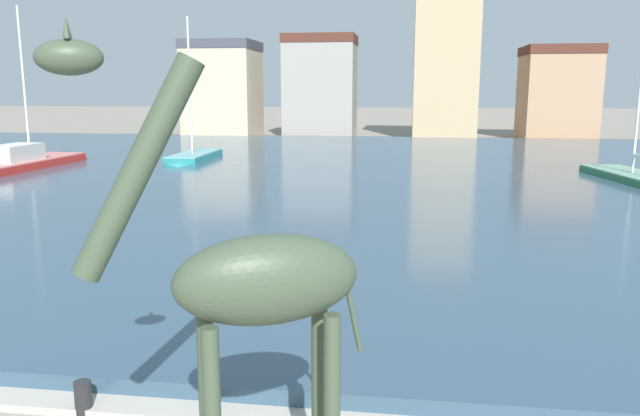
{
  "coord_description": "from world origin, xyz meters",
  "views": [
    {
      "loc": [
        2.05,
        -0.42,
        4.52
      ],
      "look_at": [
        0.37,
        11.51,
        2.2
      ],
      "focal_mm": 35.08,
      "sensor_mm": 36.0,
      "label": 1
    }
  ],
  "objects_px": {
    "mooring_bollard": "(83,398)",
    "giraffe_statue": "(252,291)",
    "sailboat_teal": "(192,159)",
    "sailboat_red": "(30,163)",
    "sailboat_green": "(629,179)"
  },
  "relations": [
    {
      "from": "sailboat_green",
      "to": "mooring_bollard",
      "type": "bearing_deg",
      "value": -122.57
    },
    {
      "from": "giraffe_statue",
      "to": "mooring_bollard",
      "type": "bearing_deg",
      "value": 146.9
    },
    {
      "from": "giraffe_statue",
      "to": "sailboat_teal",
      "type": "xyz_separation_m",
      "value": [
        -11.06,
        29.36,
        -2.18
      ]
    },
    {
      "from": "mooring_bollard",
      "to": "giraffe_statue",
      "type": "bearing_deg",
      "value": -33.1
    },
    {
      "from": "sailboat_red",
      "to": "mooring_bollard",
      "type": "bearing_deg",
      "value": -56.13
    },
    {
      "from": "sailboat_teal",
      "to": "giraffe_statue",
      "type": "bearing_deg",
      "value": -69.36
    },
    {
      "from": "sailboat_teal",
      "to": "mooring_bollard",
      "type": "xyz_separation_m",
      "value": [
        8.1,
        -27.43,
        -0.17
      ]
    },
    {
      "from": "sailboat_green",
      "to": "giraffe_statue",
      "type": "bearing_deg",
      "value": -115.17
    },
    {
      "from": "sailboat_teal",
      "to": "sailboat_green",
      "type": "height_order",
      "value": "sailboat_teal"
    },
    {
      "from": "giraffe_statue",
      "to": "sailboat_green",
      "type": "height_order",
      "value": "sailboat_green"
    },
    {
      "from": "sailboat_teal",
      "to": "mooring_bollard",
      "type": "relative_size",
      "value": 16.96
    },
    {
      "from": "sailboat_green",
      "to": "mooring_bollard",
      "type": "distance_m",
      "value": 27.15
    },
    {
      "from": "sailboat_teal",
      "to": "sailboat_red",
      "type": "relative_size",
      "value": 0.88
    },
    {
      "from": "mooring_bollard",
      "to": "sailboat_green",
      "type": "bearing_deg",
      "value": 57.43
    },
    {
      "from": "sailboat_red",
      "to": "sailboat_green",
      "type": "xyz_separation_m",
      "value": [
        30.28,
        -0.47,
        -0.19
      ]
    }
  ]
}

